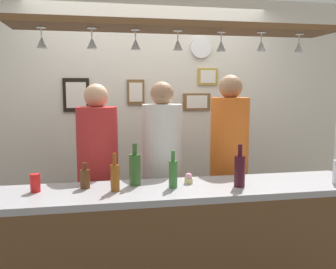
% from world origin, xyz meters
% --- Properties ---
extents(back_wall, '(4.40, 0.06, 2.60)m').
position_xyz_m(back_wall, '(0.00, 1.10, 1.30)').
color(back_wall, silver).
rests_on(back_wall, ground_plane).
extents(bar_counter, '(2.70, 0.55, 0.96)m').
position_xyz_m(bar_counter, '(0.00, -0.50, 0.66)').
color(bar_counter, '#99999E').
rests_on(bar_counter, ground_plane).
extents(overhead_glass_rack, '(2.20, 0.36, 0.04)m').
position_xyz_m(overhead_glass_rack, '(0.00, -0.30, 2.06)').
color(overhead_glass_rack, brown).
extents(hanging_wineglass_far_left, '(0.07, 0.07, 0.13)m').
position_xyz_m(hanging_wineglass_far_left, '(-0.90, -0.27, 1.95)').
color(hanging_wineglass_far_left, silver).
rests_on(hanging_wineglass_far_left, overhead_glass_rack).
extents(hanging_wineglass_left, '(0.07, 0.07, 0.13)m').
position_xyz_m(hanging_wineglass_left, '(-0.58, -0.30, 1.95)').
color(hanging_wineglass_left, silver).
rests_on(hanging_wineglass_left, overhead_glass_rack).
extents(hanging_wineglass_center_left, '(0.07, 0.07, 0.13)m').
position_xyz_m(hanging_wineglass_center_left, '(-0.30, -0.29, 1.95)').
color(hanging_wineglass_center_left, silver).
rests_on(hanging_wineglass_center_left, overhead_glass_rack).
extents(hanging_wineglass_center, '(0.07, 0.07, 0.13)m').
position_xyz_m(hanging_wineglass_center, '(-0.01, -0.30, 1.95)').
color(hanging_wineglass_center, silver).
rests_on(hanging_wineglass_center, overhead_glass_rack).
extents(hanging_wineglass_center_right, '(0.07, 0.07, 0.13)m').
position_xyz_m(hanging_wineglass_center_right, '(0.30, -0.29, 1.95)').
color(hanging_wineglass_center_right, silver).
rests_on(hanging_wineglass_center_right, overhead_glass_rack).
extents(hanging_wineglass_right, '(0.07, 0.07, 0.13)m').
position_xyz_m(hanging_wineglass_right, '(0.58, -0.34, 1.95)').
color(hanging_wineglass_right, silver).
rests_on(hanging_wineglass_right, overhead_glass_rack).
extents(hanging_wineglass_far_right, '(0.07, 0.07, 0.13)m').
position_xyz_m(hanging_wineglass_far_right, '(0.88, -0.31, 1.95)').
color(hanging_wineglass_far_right, silver).
rests_on(hanging_wineglass_far_right, overhead_glass_rack).
extents(person_left_red_shirt, '(0.34, 0.34, 1.69)m').
position_xyz_m(person_left_red_shirt, '(-0.56, 0.28, 1.02)').
color(person_left_red_shirt, '#2D334C').
rests_on(person_left_red_shirt, ground_plane).
extents(person_middle_white_patterned_shirt, '(0.34, 0.34, 1.71)m').
position_xyz_m(person_middle_white_patterned_shirt, '(-0.02, 0.28, 1.03)').
color(person_middle_white_patterned_shirt, '#2D334C').
rests_on(person_middle_white_patterned_shirt, ground_plane).
extents(person_right_orange_shirt, '(0.34, 0.34, 1.77)m').
position_xyz_m(person_right_orange_shirt, '(0.59, 0.28, 1.07)').
color(person_right_orange_shirt, '#2D334C').
rests_on(person_right_orange_shirt, ground_plane).
extents(bottle_champagne_green, '(0.08, 0.08, 0.30)m').
position_xyz_m(bottle_champagne_green, '(-0.30, -0.23, 1.08)').
color(bottle_champagne_green, '#2D5623').
rests_on(bottle_champagne_green, bar_counter).
extents(bottle_beer_amber_tall, '(0.06, 0.06, 0.26)m').
position_xyz_m(bottle_beer_amber_tall, '(-0.45, -0.37, 1.06)').
color(bottle_beer_amber_tall, brown).
rests_on(bottle_beer_amber_tall, bar_counter).
extents(bottle_beer_green_import, '(0.06, 0.06, 0.26)m').
position_xyz_m(bottle_beer_green_import, '(-0.05, -0.35, 1.07)').
color(bottle_beer_green_import, '#336B2D').
rests_on(bottle_beer_green_import, bar_counter).
extents(bottle_wine_dark_red, '(0.08, 0.08, 0.30)m').
position_xyz_m(bottle_wine_dark_red, '(0.41, -0.41, 1.08)').
color(bottle_wine_dark_red, '#380F19').
rests_on(bottle_wine_dark_red, bar_counter).
extents(bottle_beer_brown_stubby, '(0.07, 0.07, 0.18)m').
position_xyz_m(bottle_beer_brown_stubby, '(-0.65, -0.25, 1.03)').
color(bottle_beer_brown_stubby, '#512D14').
rests_on(bottle_beer_brown_stubby, bar_counter).
extents(drink_can, '(0.07, 0.07, 0.12)m').
position_xyz_m(drink_can, '(-0.97, -0.28, 1.02)').
color(drink_can, red).
rests_on(drink_can, bar_counter).
extents(cupcake, '(0.06, 0.06, 0.08)m').
position_xyz_m(cupcake, '(0.08, -0.26, 1.00)').
color(cupcake, beige).
rests_on(cupcake, bar_counter).
extents(picture_frame_crest, '(0.18, 0.02, 0.26)m').
position_xyz_m(picture_frame_crest, '(-0.16, 1.06, 1.61)').
color(picture_frame_crest, brown).
rests_on(picture_frame_crest, back_wall).
extents(picture_frame_caricature, '(0.26, 0.02, 0.34)m').
position_xyz_m(picture_frame_caricature, '(-0.76, 1.06, 1.58)').
color(picture_frame_caricature, black).
rests_on(picture_frame_caricature, back_wall).
extents(picture_frame_upper_small, '(0.22, 0.02, 0.18)m').
position_xyz_m(picture_frame_upper_small, '(0.62, 1.06, 1.77)').
color(picture_frame_upper_small, '#B29338').
rests_on(picture_frame_upper_small, back_wall).
extents(picture_frame_lower_pair, '(0.30, 0.02, 0.18)m').
position_xyz_m(picture_frame_lower_pair, '(0.50, 1.06, 1.50)').
color(picture_frame_lower_pair, brown).
rests_on(picture_frame_lower_pair, back_wall).
extents(wall_clock, '(0.22, 0.03, 0.22)m').
position_xyz_m(wall_clock, '(0.54, 1.05, 2.08)').
color(wall_clock, white).
rests_on(wall_clock, back_wall).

